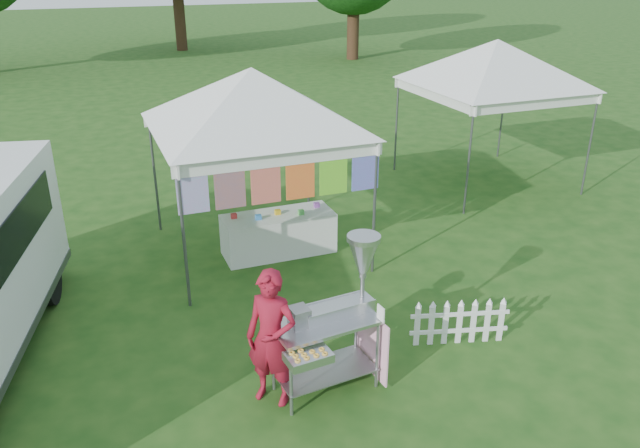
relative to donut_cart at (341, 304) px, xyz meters
name	(u,v)px	position (x,y,z in m)	size (l,w,h in m)	color
ground	(341,366)	(0.13, 0.29, -1.05)	(120.00, 120.00, 0.00)	#1B4614
canopy_main	(251,68)	(0.13, 3.79, 1.94)	(4.24, 4.24, 3.45)	#59595E
canopy_right	(498,40)	(5.63, 5.29, 1.94)	(4.24, 4.24, 3.45)	#59595E
donut_cart	(341,304)	(0.00, 0.00, 0.00)	(1.28, 0.99, 1.79)	gray
vendor	(272,338)	(-0.79, 0.03, -0.26)	(0.57, 0.38, 1.58)	maroon
picket_fence	(459,323)	(1.71, 0.21, -0.76)	(1.22, 0.37, 0.56)	white
display_table	(278,234)	(0.41, 3.54, -0.71)	(1.80, 0.70, 0.68)	white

